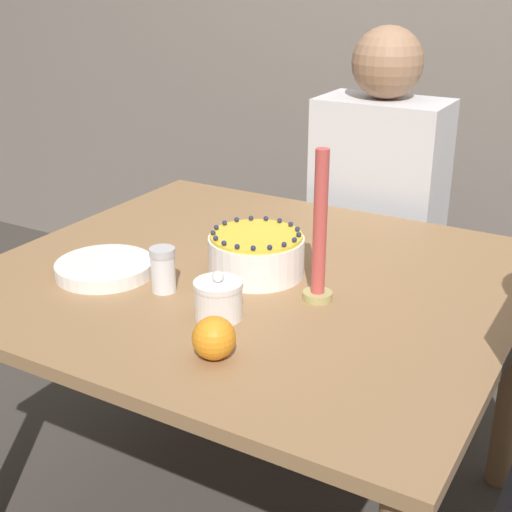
% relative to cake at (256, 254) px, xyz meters
% --- Properties ---
extents(wall_behind, '(8.00, 0.05, 2.60)m').
position_rel_cake_xyz_m(wall_behind, '(-0.01, 1.40, 0.50)').
color(wall_behind, slate).
rests_on(wall_behind, ground_plane).
extents(dining_table, '(1.23, 1.12, 0.75)m').
position_rel_cake_xyz_m(dining_table, '(-0.01, 0.00, -0.16)').
color(dining_table, '#936D47').
rests_on(dining_table, ground_plane).
extents(cake, '(0.23, 0.23, 0.11)m').
position_rel_cake_xyz_m(cake, '(0.00, 0.00, 0.00)').
color(cake, white).
rests_on(cake, dining_table).
extents(sugar_bowl, '(0.10, 0.10, 0.11)m').
position_rel_cake_xyz_m(sugar_bowl, '(0.04, -0.23, -0.01)').
color(sugar_bowl, white).
rests_on(sugar_bowl, dining_table).
extents(sugar_shaker, '(0.06, 0.06, 0.10)m').
position_rel_cake_xyz_m(sugar_shaker, '(-0.13, -0.19, 0.00)').
color(sugar_shaker, white).
rests_on(sugar_shaker, dining_table).
extents(plate_stack, '(0.23, 0.23, 0.03)m').
position_rel_cake_xyz_m(plate_stack, '(-0.31, -0.18, -0.03)').
color(plate_stack, white).
rests_on(plate_stack, dining_table).
extents(candle, '(0.07, 0.07, 0.34)m').
position_rel_cake_xyz_m(candle, '(0.19, -0.05, 0.09)').
color(candle, tan).
rests_on(candle, dining_table).
extents(orange_fruit_0, '(0.08, 0.08, 0.08)m').
position_rel_cake_xyz_m(orange_fruit_0, '(0.13, -0.38, -0.01)').
color(orange_fruit_0, orange).
rests_on(orange_fruit_0, dining_table).
extents(person_man_blue_shirt, '(0.40, 0.34, 1.27)m').
position_rel_cake_xyz_m(person_man_blue_shirt, '(0.02, 0.76, -0.24)').
color(person_man_blue_shirt, '#2D2D38').
rests_on(person_man_blue_shirt, ground_plane).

